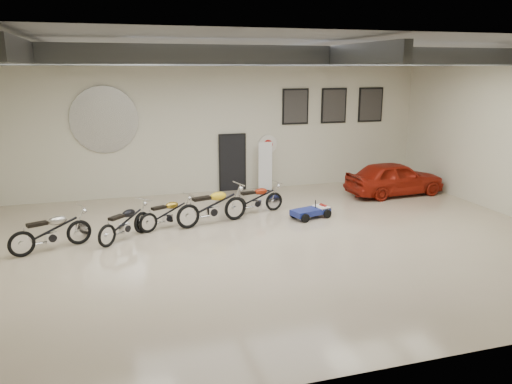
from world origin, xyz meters
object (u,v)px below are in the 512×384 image
object	(u,v)px
motorcycle_silver	(51,230)
motorcycle_yellow	(212,205)
vintage_car	(395,178)
banner_stand	(265,167)
motorcycle_red	(256,198)
go_kart	(314,209)
motorcycle_black	(125,222)
motorcycle_gold	(167,213)

from	to	relation	value
motorcycle_silver	motorcycle_yellow	world-z (taller)	motorcycle_yellow
motorcycle_silver	vintage_car	world-z (taller)	vintage_car
banner_stand	vintage_car	world-z (taller)	banner_stand
motorcycle_red	motorcycle_silver	bearing A→B (deg)	-175.44
go_kart	motorcycle_silver	bearing A→B (deg)	170.02
motorcycle_silver	go_kart	bearing A→B (deg)	-17.11
banner_stand	motorcycle_yellow	size ratio (longest dim) A/B	0.83
motorcycle_black	motorcycle_red	bearing A→B (deg)	-25.30
motorcycle_red	motorcycle_yellow	bearing A→B (deg)	-166.85
motorcycle_black	motorcycle_red	world-z (taller)	motorcycle_black
motorcycle_black	go_kart	size ratio (longest dim) A/B	1.24
banner_stand	motorcycle_yellow	xyz separation A→B (m)	(-2.77, -3.49, -0.35)
banner_stand	motorcycle_red	xyz separation A→B (m)	(-1.19, -2.77, -0.45)
banner_stand	motorcycle_gold	world-z (taller)	banner_stand
motorcycle_black	vintage_car	xyz separation A→B (m)	(9.66, 2.25, 0.13)
motorcycle_gold	go_kart	xyz separation A→B (m)	(4.49, -0.22, -0.18)
motorcycle_yellow	motorcycle_silver	bearing A→B (deg)	177.20
motorcycle_gold	motorcycle_yellow	bearing A→B (deg)	-23.80
banner_stand	motorcycle_gold	bearing A→B (deg)	-127.84
motorcycle_black	motorcycle_yellow	bearing A→B (deg)	-29.08
go_kart	vintage_car	world-z (taller)	vintage_car
motorcycle_silver	motorcycle_gold	size ratio (longest dim) A/B	1.15
motorcycle_yellow	go_kart	xyz separation A→B (m)	(3.17, -0.23, -0.31)
vintage_car	motorcycle_red	bearing A→B (deg)	94.79
motorcycle_red	go_kart	xyz separation A→B (m)	(1.59, -0.95, -0.21)
banner_stand	vintage_car	xyz separation A→B (m)	(4.34, -1.92, -0.31)
motorcycle_gold	motorcycle_yellow	size ratio (longest dim) A/B	0.79
motorcycle_black	motorcycle_yellow	size ratio (longest dim) A/B	0.84
banner_stand	motorcycle_black	size ratio (longest dim) A/B	0.99
motorcycle_black	motorcycle_yellow	world-z (taller)	motorcycle_yellow
banner_stand	vintage_car	distance (m)	4.76
motorcycle_black	motorcycle_red	distance (m)	4.35
go_kart	motorcycle_black	bearing A→B (deg)	168.86
motorcycle_black	motorcycle_gold	bearing A→B (deg)	-15.10
motorcycle_gold	vintage_car	xyz separation A→B (m)	(8.44, 1.57, 0.16)
motorcycle_black	motorcycle_gold	size ratio (longest dim) A/B	1.06
motorcycle_red	go_kart	size ratio (longest dim) A/B	1.23
go_kart	vintage_car	distance (m)	4.35
motorcycle_yellow	motorcycle_gold	bearing A→B (deg)	164.83
motorcycle_black	vintage_car	world-z (taller)	vintage_car
motorcycle_black	go_kart	world-z (taller)	motorcycle_black
banner_stand	motorcycle_gold	size ratio (longest dim) A/B	1.05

